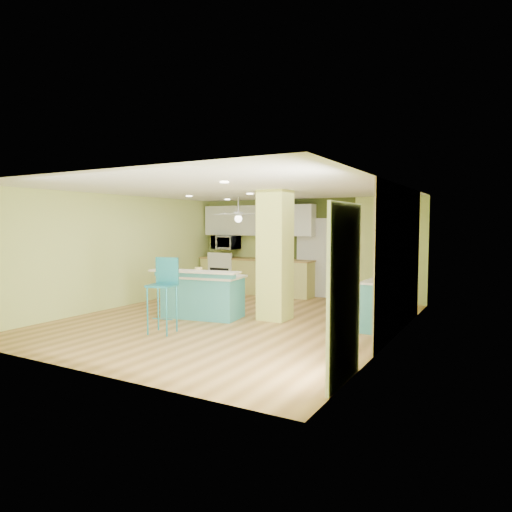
# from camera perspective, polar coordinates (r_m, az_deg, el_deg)

# --- Properties ---
(floor) EXTENTS (6.00, 7.00, 0.01)m
(floor) POSITION_cam_1_polar(r_m,az_deg,el_deg) (8.87, -2.89, -8.09)
(floor) COLOR olive
(floor) RESTS_ON ground
(ceiling) EXTENTS (6.00, 7.00, 0.01)m
(ceiling) POSITION_cam_1_polar(r_m,az_deg,el_deg) (8.70, -2.95, 8.31)
(ceiling) COLOR white
(ceiling) RESTS_ON wall_back
(wall_back) EXTENTS (6.00, 0.01, 2.50)m
(wall_back) POSITION_cam_1_polar(r_m,az_deg,el_deg) (11.80, 6.20, 1.06)
(wall_back) COLOR #CEE078
(wall_back) RESTS_ON floor
(wall_front) EXTENTS (6.00, 0.01, 2.50)m
(wall_front) POSITION_cam_1_polar(r_m,az_deg,el_deg) (6.04, -20.99, -1.98)
(wall_front) COLOR #CEE078
(wall_front) RESTS_ON floor
(wall_left) EXTENTS (0.01, 7.00, 2.50)m
(wall_left) POSITION_cam_1_polar(r_m,az_deg,el_deg) (10.60, -16.79, 0.58)
(wall_left) COLOR #CEE078
(wall_left) RESTS_ON floor
(wall_right) EXTENTS (0.01, 7.00, 2.50)m
(wall_right) POSITION_cam_1_polar(r_m,az_deg,el_deg) (7.53, 16.79, -0.75)
(wall_right) COLOR #CEE078
(wall_right) RESTS_ON floor
(wood_panel) EXTENTS (0.02, 3.40, 2.50)m
(wood_panel) POSITION_cam_1_polar(r_m,az_deg,el_deg) (8.12, 17.60, -0.43)
(wood_panel) COLOR #8F7552
(wood_panel) RESTS_ON floor
(olive_accent) EXTENTS (2.20, 0.02, 2.50)m
(olive_accent) POSITION_cam_1_polar(r_m,az_deg,el_deg) (11.71, 7.07, 1.03)
(olive_accent) COLOR #3B481C
(olive_accent) RESTS_ON floor
(interior_door) EXTENTS (0.82, 0.05, 2.00)m
(interior_door) POSITION_cam_1_polar(r_m,az_deg,el_deg) (11.70, 7.01, -0.20)
(interior_door) COLOR silver
(interior_door) RESTS_ON floor
(french_door) EXTENTS (0.04, 1.08, 2.10)m
(french_door) POSITION_cam_1_polar(r_m,az_deg,el_deg) (5.36, 11.00, -4.67)
(french_door) COLOR white
(french_door) RESTS_ON floor
(column) EXTENTS (0.55, 0.55, 2.50)m
(column) POSITION_cam_1_polar(r_m,az_deg,el_deg) (8.80, 2.40, 0.08)
(column) COLOR #D3DC66
(column) RESTS_ON floor
(kitchen_run) EXTENTS (3.25, 0.63, 0.94)m
(kitchen_run) POSITION_cam_1_polar(r_m,az_deg,el_deg) (12.16, -0.04, -2.51)
(kitchen_run) COLOR #CFCA6C
(kitchen_run) RESTS_ON floor
(stove) EXTENTS (0.76, 0.66, 1.08)m
(stove) POSITION_cam_1_polar(r_m,az_deg,el_deg) (12.65, -3.82, -2.33)
(stove) COLOR white
(stove) RESTS_ON floor
(upper_cabinets) EXTENTS (3.20, 0.34, 0.80)m
(upper_cabinets) POSITION_cam_1_polar(r_m,az_deg,el_deg) (12.19, 0.24, 4.47)
(upper_cabinets) COLOR white
(upper_cabinets) RESTS_ON wall_back
(microwave) EXTENTS (0.70, 0.48, 0.39)m
(microwave) POSITION_cam_1_polar(r_m,az_deg,el_deg) (12.59, -3.81, 1.71)
(microwave) COLOR white
(microwave) RESTS_ON wall_back
(ceiling_fan) EXTENTS (1.41, 1.41, 0.61)m
(ceiling_fan) POSITION_cam_1_polar(r_m,az_deg,el_deg) (10.95, -2.22, 5.18)
(ceiling_fan) COLOR silver
(ceiling_fan) RESTS_ON ceiling
(pendant_lamp) EXTENTS (0.14, 0.14, 0.69)m
(pendant_lamp) POSITION_cam_1_polar(r_m,az_deg,el_deg) (8.32, 15.62, 4.08)
(pendant_lamp) COLOR white
(pendant_lamp) RESTS_ON ceiling
(wall_decor) EXTENTS (0.03, 0.90, 0.70)m
(wall_decor) POSITION_cam_1_polar(r_m,az_deg,el_deg) (8.31, 17.77, 1.73)
(wall_decor) COLOR brown
(wall_decor) RESTS_ON wood_panel
(peninsula) EXTENTS (1.85, 1.19, 0.97)m
(peninsula) POSITION_cam_1_polar(r_m,az_deg,el_deg) (9.14, -6.70, -4.86)
(peninsula) COLOR teal
(peninsula) RESTS_ON floor
(bar_stool) EXTENTS (0.50, 0.50, 1.28)m
(bar_stool) POSITION_cam_1_polar(r_m,az_deg,el_deg) (7.93, -11.40, -3.28)
(bar_stool) COLOR teal
(bar_stool) RESTS_ON floor
(side_counter) EXTENTS (0.58, 1.36, 0.88)m
(side_counter) POSITION_cam_1_polar(r_m,az_deg,el_deg) (8.48, 15.86, -5.73)
(side_counter) COLOR teal
(side_counter) RESTS_ON floor
(fruit_bowl) EXTENTS (0.33, 0.33, 0.07)m
(fruit_bowl) POSITION_cam_1_polar(r_m,az_deg,el_deg) (11.78, 2.45, -0.26)
(fruit_bowl) COLOR #3A2517
(fruit_bowl) RESTS_ON kitchen_run
(canister) EXTENTS (0.15, 0.15, 0.16)m
(canister) POSITION_cam_1_polar(r_m,az_deg,el_deg) (9.02, -7.19, -1.95)
(canister) COLOR yellow
(canister) RESTS_ON peninsula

